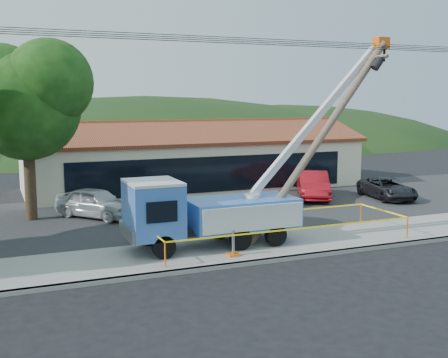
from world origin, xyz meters
TOP-DOWN VIEW (x-y plane):
  - ground at (0.00, 0.00)m, footprint 120.00×120.00m
  - curb at (0.00, 2.10)m, footprint 60.00×0.25m
  - sidewalk at (0.00, 4.00)m, footprint 60.00×4.00m
  - parking_lot at (0.00, 12.00)m, footprint 60.00×12.00m
  - strip_mall at (4.00, 19.98)m, footprint 22.50×8.53m
  - tree_lot at (-7.00, 13.00)m, footprint 6.30×5.60m
  - hill_center at (10.00, 55.00)m, footprint 89.60×64.00m
  - hill_east at (30.00, 55.00)m, footprint 72.80×52.00m
  - utility_truck at (-0.72, 4.68)m, footprint 11.73×3.78m
  - leaning_pole at (4.42, 4.30)m, footprint 6.63×1.80m
  - caution_tape at (2.16, 4.20)m, footprint 10.82×3.32m
  - car_silver at (-3.94, 12.25)m, footprint 4.18×4.57m
  - car_red at (9.13, 12.73)m, footprint 3.75×5.16m
  - car_dark at (13.18, 10.92)m, footprint 2.78×4.77m

SIDE VIEW (x-z plane):
  - ground at x=0.00m, z-range 0.00..0.00m
  - hill_center at x=10.00m, z-range -16.00..16.00m
  - hill_east at x=30.00m, z-range -13.00..13.00m
  - car_silver at x=-3.94m, z-range -0.76..0.76m
  - car_red at x=9.13m, z-range -0.81..0.81m
  - car_dark at x=13.18m, z-range -0.62..0.62m
  - parking_lot at x=0.00m, z-range 0.00..0.10m
  - curb at x=0.00m, z-range 0.00..0.15m
  - sidewalk at x=0.00m, z-range 0.00..0.15m
  - caution_tape at x=2.16m, z-range 0.39..1.35m
  - utility_truck at x=-0.72m, z-range -2.61..5.96m
  - strip_mall at x=4.00m, z-range -0.46..4.22m
  - leaning_pole at x=4.42m, z-range 0.47..8.99m
  - tree_lot at x=-7.00m, z-range 1.74..10.68m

